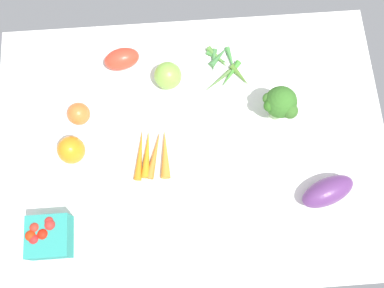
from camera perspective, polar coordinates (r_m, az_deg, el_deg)
The scene contains 10 objects.
tablecloth at distance 122.18cm, azimuth 0.00°, elevation -0.41°, with size 104.00×76.00×2.00cm, color white.
heirloom_tomato_orange at distance 124.62cm, azimuth -13.95°, elevation 3.68°, with size 6.04×6.04×6.04cm, color orange.
berry_basket at distance 118.14cm, azimuth -17.51°, elevation -10.92°, with size 10.21×10.21×7.71cm.
heirloom_tomato_green at distance 124.68cm, azimuth -3.03°, elevation 8.52°, with size 7.50×7.50×7.50cm, color #87BF47.
bell_pepper_orange at distance 120.64cm, azimuth -14.84°, elevation -0.90°, with size 7.04×7.04×8.08cm, color orange.
carrot_bunch at distance 119.90cm, azimuth -4.88°, elevation -1.21°, with size 9.96×14.08×2.57cm.
broccoli_head at distance 119.14cm, azimuth 11.02°, elevation 5.00°, with size 8.98×8.95×12.31cm.
eggplant at distance 119.80cm, azimuth 16.56°, elevation -5.70°, with size 14.04×6.70×6.70cm, color #623473.
okra_pile at distance 129.42cm, azimuth 4.05°, elevation 9.71°, with size 13.59×14.26×1.80cm.
roma_tomato at distance 129.12cm, azimuth -8.76°, elevation 10.45°, with size 9.76×5.87×5.87cm, color red.
Camera 1 is at (-2.50, -34.83, 118.09)cm, focal length 42.75 mm.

